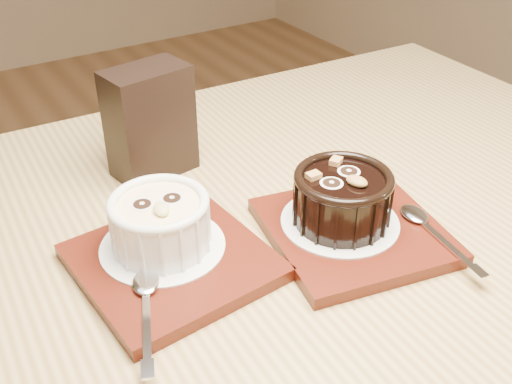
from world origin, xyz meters
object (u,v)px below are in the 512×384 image
at_px(table, 248,304).
at_px(ramekin_white, 160,221).
at_px(ramekin_dark, 342,196).
at_px(tray_right, 353,231).
at_px(tray_left, 173,262).
at_px(condiment_stand, 150,122).

height_order(table, ramekin_white, ramekin_white).
distance_m(ramekin_white, ramekin_dark, 0.19).
bearing_deg(ramekin_white, ramekin_dark, -8.02).
distance_m(tray_right, ramekin_dark, 0.05).
xyz_separation_m(tray_right, ramekin_dark, (-0.01, 0.01, 0.04)).
bearing_deg(tray_left, ramekin_dark, -13.76).
bearing_deg(condiment_stand, ramekin_white, -111.25).
xyz_separation_m(tray_left, ramekin_dark, (0.18, -0.04, 0.04)).
height_order(table, ramekin_dark, ramekin_dark).
xyz_separation_m(ramekin_white, condiment_stand, (0.07, 0.17, 0.02)).
bearing_deg(tray_left, table, -3.89).
bearing_deg(table, ramekin_white, 163.85).
bearing_deg(tray_left, tray_right, -16.82).
bearing_deg(tray_right, tray_left, 163.18).
xyz_separation_m(table, tray_right, (0.10, -0.05, 0.10)).
height_order(ramekin_white, condiment_stand, condiment_stand).
bearing_deg(ramekin_dark, ramekin_white, 144.65).
bearing_deg(table, tray_left, 176.11).
height_order(tray_left, condiment_stand, condiment_stand).
height_order(tray_right, condiment_stand, condiment_stand).
height_order(table, tray_left, tray_left).
relative_size(table, ramekin_dark, 11.59).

